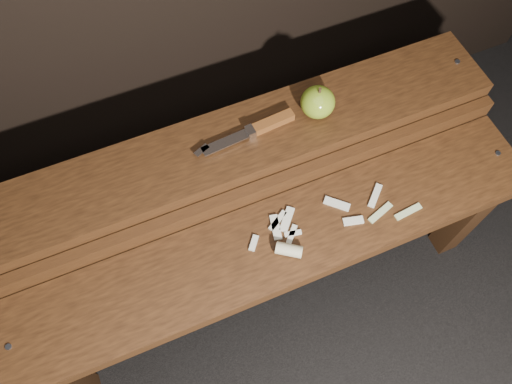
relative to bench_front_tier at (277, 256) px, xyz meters
name	(u,v)px	position (x,y,z in m)	size (l,w,h in m)	color
ground	(264,279)	(0.00, 0.06, -0.35)	(60.00, 60.00, 0.00)	black
bench_front_tier	(277,256)	(0.00, 0.00, 0.00)	(1.20, 0.20, 0.42)	black
bench_rear_tier	(238,162)	(0.00, 0.23, 0.06)	(1.20, 0.21, 0.50)	black
apple	(318,102)	(0.19, 0.23, 0.18)	(0.08, 0.08, 0.08)	olive
knife	(261,127)	(0.06, 0.23, 0.16)	(0.24, 0.04, 0.02)	brown
apple_scraps	(308,232)	(0.07, 0.00, 0.07)	(0.39, 0.12, 0.03)	beige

